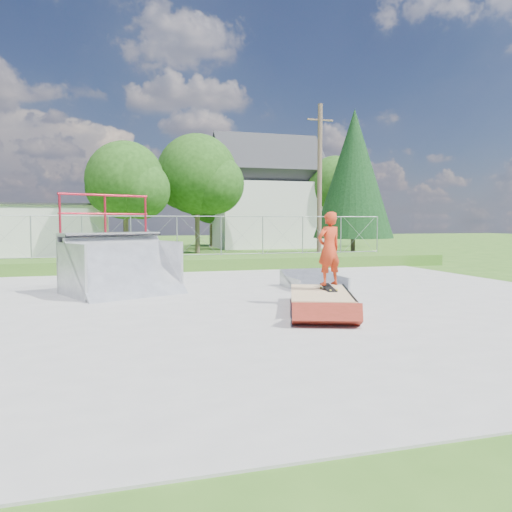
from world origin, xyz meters
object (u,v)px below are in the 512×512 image
at_px(grind_box, 320,301).
at_px(quarter_pipe, 123,244).
at_px(skater, 329,252).
at_px(flat_bank_ramp, 314,281).

height_order(grind_box, quarter_pipe, quarter_pipe).
height_order(quarter_pipe, skater, quarter_pipe).
relative_size(quarter_pipe, skater, 1.62).
xyz_separation_m(quarter_pipe, skater, (4.68, -3.45, -0.09)).
bearing_deg(flat_bank_ramp, grind_box, -110.70).
distance_m(quarter_pipe, flat_bank_ramp, 5.75).
relative_size(flat_bank_ramp, skater, 0.99).
xyz_separation_m(grind_box, skater, (0.33, 0.28, 1.13)).
height_order(quarter_pipe, flat_bank_ramp, quarter_pipe).
relative_size(grind_box, flat_bank_ramp, 1.78).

